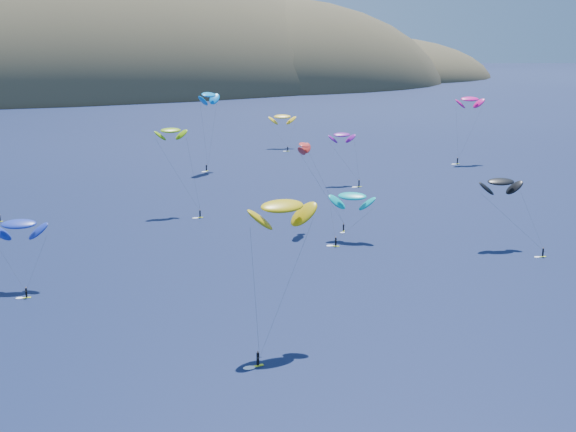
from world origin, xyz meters
The scene contains 11 objects.
island centered at (39.40, 562.36, -10.74)m, with size 730.00×300.00×210.00m.
kitesurfer_2 centered at (-7.64, 42.69, 20.15)m, with size 13.21×11.13×23.09m.
kitesurfer_3 centered at (-0.13, 130.83, 20.28)m, with size 8.72×11.37×22.51m.
kitesurfer_4 centered at (26.98, 185.01, 23.95)m, with size 11.14×10.83×26.96m.
kitesurfer_5 centered at (28.43, 89.56, 9.49)m, with size 11.77×9.58×12.19m.
kitesurfer_6 centered at (55.33, 147.40, 14.28)m, with size 8.29×10.25×16.52m.
kitesurfer_7 centered at (54.66, 73.06, 13.60)m, with size 9.68×14.65×16.13m.
kitesurfer_8 centered at (112.24, 164.69, 21.28)m, with size 11.98×6.19×24.14m.
kitesurfer_9 centered at (22.80, 102.25, 19.20)m, with size 10.91×10.79×21.20m.
kitesurfer_10 centered at (-40.51, 84.02, 11.32)m, with size 9.98×10.72×13.92m.
kitesurfer_11 centered at (67.20, 220.38, 11.72)m, with size 10.81×14.29×14.50m.
Camera 1 is at (-50.92, -60.14, 45.23)m, focal length 50.00 mm.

